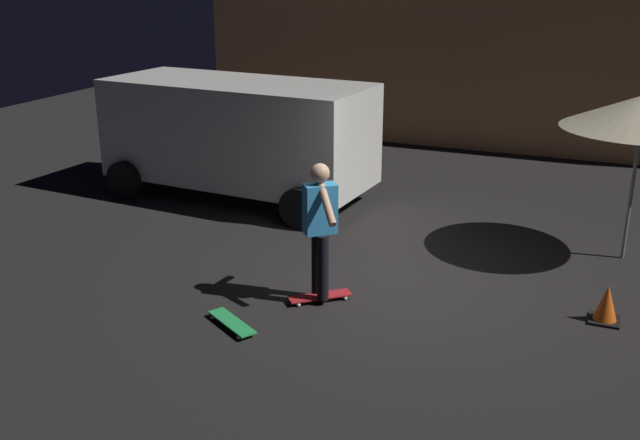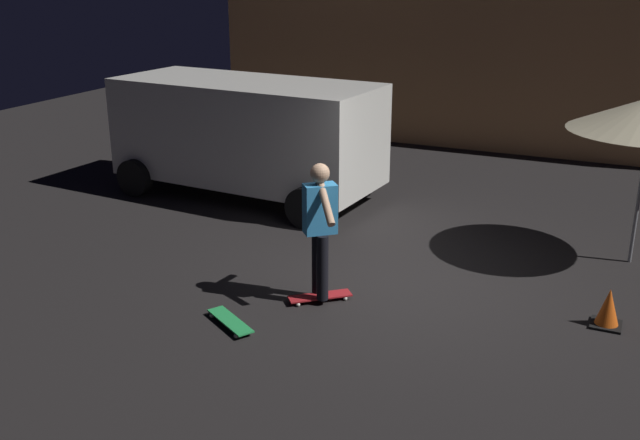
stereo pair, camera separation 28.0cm
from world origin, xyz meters
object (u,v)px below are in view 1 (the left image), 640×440
object	(u,v)px
parked_van	(238,132)
skateboard_ridden	(320,296)
skateboard_spare	(232,323)
traffic_cone	(606,305)
skater	(320,221)

from	to	relation	value
parked_van	skateboard_ridden	size ratio (longest dim) A/B	6.57
parked_van	skateboard_spare	size ratio (longest dim) A/B	6.15
skateboard_spare	traffic_cone	xyz separation A→B (m)	(3.91, 1.78, 0.16)
traffic_cone	skater	bearing A→B (deg)	-166.94
parked_van	skateboard_spare	xyz separation A→B (m)	(2.31, -4.46, -1.11)
traffic_cone	skateboard_spare	bearing A→B (deg)	-155.51
skateboard_ridden	skater	xyz separation A→B (m)	(-0.00, 0.00, 0.98)
skateboard_spare	traffic_cone	distance (m)	4.30
parked_van	skateboard_ridden	xyz separation A→B (m)	(2.97, -3.43, -1.11)
skateboard_ridden	traffic_cone	bearing A→B (deg)	13.06
parked_van	traffic_cone	size ratio (longest dim) A/B	10.29
skater	skateboard_spare	bearing A→B (deg)	-122.69
parked_van	skater	size ratio (longest dim) A/B	2.84
parked_van	skateboard_ridden	world-z (taller)	parked_van
skater	traffic_cone	bearing A→B (deg)	13.06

